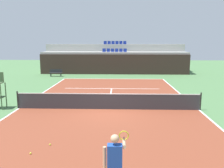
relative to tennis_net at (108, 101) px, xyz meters
The scene contains 17 objects.
ground_plane 0.51m from the tennis_net, ahead, with size 80.00×80.00×0.00m, color #477042.
court_surface 0.50m from the tennis_net, ahead, with size 11.00×24.00×0.01m, color brown.
baseline_far 11.96m from the tennis_net, 90.00° to the left, with size 11.00×0.10×0.00m, color white.
sideline_left 5.47m from the tennis_net, behind, with size 0.10×24.00×0.00m, color white.
sideline_right 5.47m from the tennis_net, ahead, with size 0.10×24.00×0.00m, color white.
service_line_far 6.42m from the tennis_net, 90.00° to the left, with size 8.26×0.10×0.00m, color white.
centre_service_line 3.24m from the tennis_net, 90.00° to the left, with size 0.10×6.40×0.00m, color white.
back_wall 15.86m from the tennis_net, 90.00° to the left, with size 18.87×0.30×2.51m, color #33231E.
stands_tier_lower 17.21m from the tennis_net, 90.00° to the left, with size 18.87×2.40×2.77m, color #9E9E99.
stands_tier_upper 19.64m from the tennis_net, 90.00° to the left, with size 18.87×2.40×3.76m, color #9E9E99.
seating_row_lower 17.45m from the tennis_net, 90.00° to the left, with size 3.20×0.44×0.44m.
seating_row_upper 19.97m from the tennis_net, 90.00° to the left, with size 3.20×0.44×0.44m.
tennis_net is the anchor object (origin of this frame).
player 8.09m from the tennis_net, 85.79° to the right, with size 0.69×0.98×1.71m.
player_bench 15.34m from the tennis_net, 116.72° to the left, with size 1.50×0.40×0.85m.
tennis_ball_0 5.49m from the tennis_net, 111.58° to the right, with size 0.07×0.07×0.07m, color #CCE033.
tennis_ball_1 6.38m from the tennis_net, 113.09° to the right, with size 0.07×0.07×0.07m, color #CCE033.
Camera 1 is at (0.70, -13.58, 3.98)m, focal length 37.43 mm.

